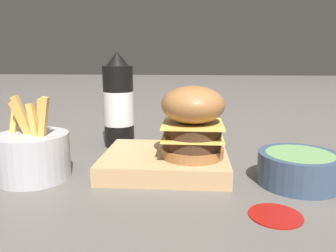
# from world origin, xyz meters

# --- Properties ---
(ground_plane) EXTENTS (6.00, 6.00, 0.00)m
(ground_plane) POSITION_xyz_m (0.00, 0.00, 0.00)
(ground_plane) COLOR #5B5651
(serving_board) EXTENTS (0.22, 0.18, 0.03)m
(serving_board) POSITION_xyz_m (0.00, 0.06, 0.02)
(serving_board) COLOR tan
(serving_board) RESTS_ON ground_plane
(burger) EXTENTS (0.11, 0.11, 0.12)m
(burger) POSITION_xyz_m (0.05, 0.04, 0.09)
(burger) COLOR #9E6638
(burger) RESTS_ON serving_board
(ketchup_bottle) EXTENTS (0.07, 0.07, 0.21)m
(ketchup_bottle) POSITION_xyz_m (-0.12, 0.21, 0.10)
(ketchup_bottle) COLOR black
(ketchup_bottle) RESTS_ON ground_plane
(fries_basket) EXTENTS (0.12, 0.12, 0.14)m
(fries_basket) POSITION_xyz_m (-0.22, 0.00, 0.04)
(fries_basket) COLOR #B7B7BC
(fries_basket) RESTS_ON ground_plane
(side_bowl) EXTENTS (0.13, 0.13, 0.05)m
(side_bowl) POSITION_xyz_m (0.22, 0.01, 0.03)
(side_bowl) COLOR #384C66
(side_bowl) RESTS_ON ground_plane
(spoon) EXTENTS (0.11, 0.16, 0.01)m
(spoon) POSITION_xyz_m (0.04, 0.29, 0.01)
(spoon) COLOR #B2B2B7
(spoon) RESTS_ON ground_plane
(ketchup_puddle) EXTENTS (0.07, 0.07, 0.00)m
(ketchup_puddle) POSITION_xyz_m (0.16, -0.11, 0.00)
(ketchup_puddle) COLOR #9E140F
(ketchup_puddle) RESTS_ON ground_plane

